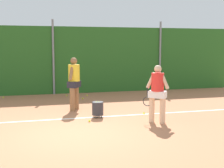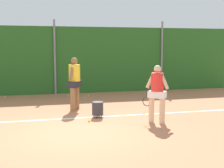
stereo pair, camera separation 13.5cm
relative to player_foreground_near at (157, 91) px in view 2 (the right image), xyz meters
The scene contains 16 objects.
ground_plane 3.10m from the player_foreground_near, 149.49° to the left, with size 28.65×28.65×0.00m, color #B2704C.
hedge_fence_backdrop 7.02m from the player_foreground_near, 111.34° to the left, with size 18.62×0.25×3.18m, color #286023.
fence_post_center 6.87m from the player_foreground_near, 111.87° to the left, with size 0.10×0.10×3.49m, color gray.
fence_post_right 6.98m from the player_foreground_near, 65.93° to the left, with size 0.10×0.10×3.49m, color gray.
court_baseline_paint 2.95m from the player_foreground_near, 155.82° to the left, with size 13.61×0.10×0.01m, color white.
player_foreground_near is the anchor object (origin of this frame).
player_midcourt 3.23m from the player_foreground_near, 130.88° to the left, with size 0.55×0.77×1.86m.
ball_hopper 2.02m from the player_foreground_near, 144.52° to the left, with size 0.36×0.36×0.51m.
tennis_ball_0 2.21m from the player_foreground_near, 163.56° to the left, with size 0.07×0.07×0.07m, color #CCDB33.
tennis_ball_1 1.50m from the player_foreground_near, 88.17° to the left, with size 0.07×0.07×0.07m, color #CCDB33.
tennis_ball_2 4.93m from the player_foreground_near, 107.53° to the left, with size 0.07×0.07×0.07m, color #CCDB33.
tennis_ball_4 5.59m from the player_foreground_near, 101.85° to the left, with size 0.07×0.07×0.07m, color #CCDB33.
tennis_ball_5 5.32m from the player_foreground_near, 71.05° to the left, with size 0.07×0.07×0.07m, color #CCDB33.
tennis_ball_8 6.01m from the player_foreground_near, 110.04° to the left, with size 0.07×0.07×0.07m, color #CCDB33.
tennis_ball_9 1.55m from the player_foreground_near, 60.66° to the left, with size 0.07×0.07×0.07m, color #CCDB33.
tennis_ball_11 7.55m from the player_foreground_near, 129.61° to the left, with size 0.07×0.07×0.07m, color #CCDB33.
Camera 2 is at (-0.88, -7.74, 2.24)m, focal length 49.43 mm.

